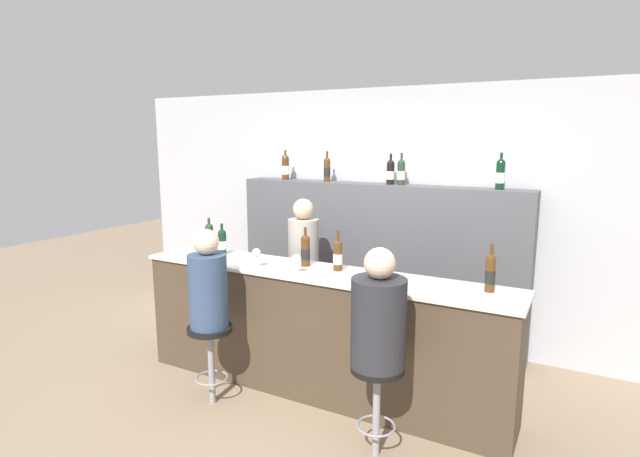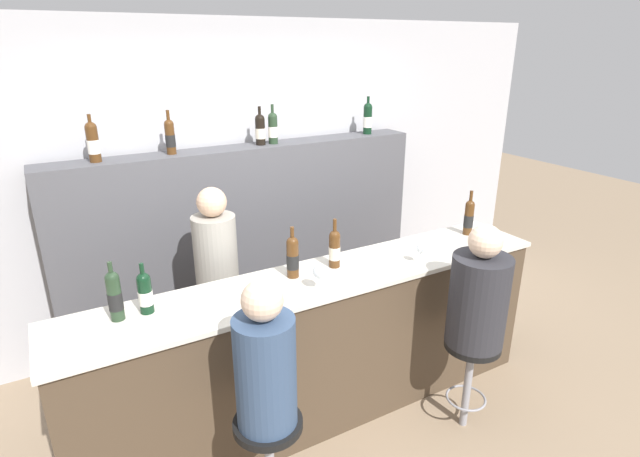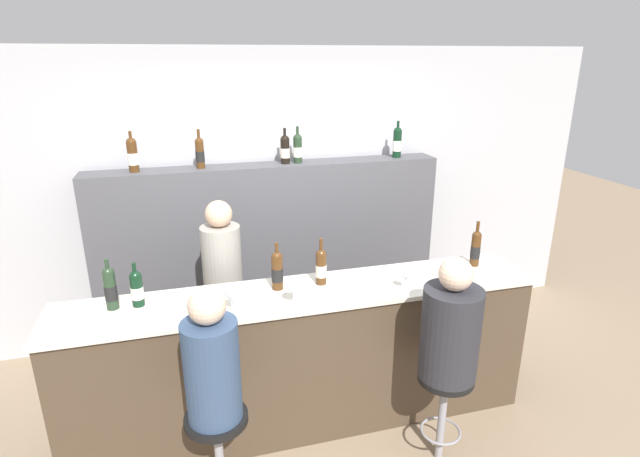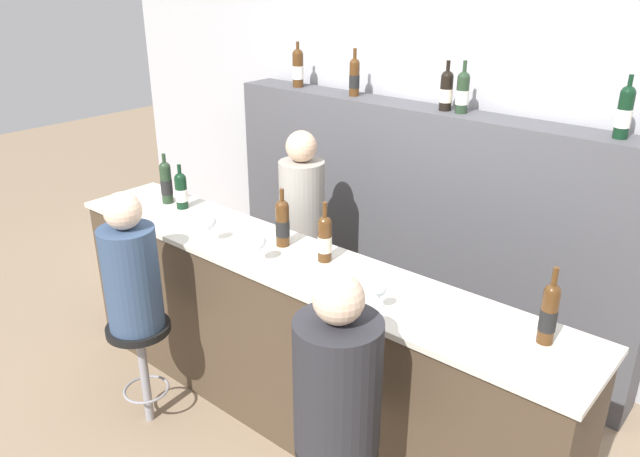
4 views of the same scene
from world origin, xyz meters
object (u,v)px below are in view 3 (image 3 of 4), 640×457
at_px(wine_bottle_backbar_1, 200,152).
at_px(wine_bottle_backbar_4, 397,142).
at_px(wine_bottle_counter_0, 110,288).
at_px(guest_seated_right, 451,328).
at_px(bar_stool_right, 444,394).
at_px(wine_bottle_backbar_0, 133,155).
at_px(bar_stool_left, 218,437).
at_px(wine_glass_2, 406,276).
at_px(wine_bottle_counter_4, 476,248).
at_px(wine_bottle_backbar_2, 285,149).
at_px(wine_bottle_counter_3, 321,266).
at_px(wine_glass_1, 293,287).
at_px(bartender, 225,303).
at_px(wine_bottle_counter_1, 137,288).
at_px(wine_glass_0, 231,294).
at_px(wine_bottle_backbar_3, 298,148).
at_px(wine_bottle_counter_2, 277,270).
at_px(guest_seated_left, 212,363).

distance_m(wine_bottle_backbar_1, wine_bottle_backbar_4, 1.73).
bearing_deg(wine_bottle_backbar_1, wine_bottle_counter_0, -118.81).
distance_m(wine_bottle_backbar_1, guest_seated_right, 2.38).
height_order(wine_bottle_counter_0, bar_stool_right, wine_bottle_counter_0).
height_order(wine_bottle_backbar_0, guest_seated_right, wine_bottle_backbar_0).
bearing_deg(bar_stool_left, wine_glass_2, 18.11).
distance_m(wine_bottle_counter_4, wine_bottle_backbar_2, 1.75).
bearing_deg(wine_bottle_backbar_0, bar_stool_right, -44.57).
xyz_separation_m(wine_glass_2, guest_seated_right, (0.11, -0.43, -0.17)).
bearing_deg(bar_stool_left, wine_bottle_backbar_0, 103.38).
bearing_deg(bar_stool_right, wine_bottle_backbar_2, 108.88).
distance_m(wine_bottle_counter_3, guest_seated_right, 0.93).
xyz_separation_m(wine_bottle_backbar_0, wine_glass_1, (0.97, -1.39, -0.63)).
relative_size(wine_bottle_counter_4, bartender, 0.22).
height_order(wine_bottle_counter_3, wine_glass_2, wine_bottle_counter_3).
height_order(wine_bottle_counter_3, wine_bottle_backbar_0, wine_bottle_backbar_0).
bearing_deg(wine_bottle_backbar_0, wine_bottle_counter_4, -25.58).
bearing_deg(wine_bottle_backbar_1, wine_bottle_backbar_4, -0.00).
xyz_separation_m(wine_bottle_counter_1, wine_bottle_counter_3, (1.18, 0.00, 0.01)).
xyz_separation_m(wine_bottle_counter_4, wine_bottle_backbar_2, (-1.18, 1.15, 0.59)).
bearing_deg(wine_glass_2, wine_glass_1, 180.00).
distance_m(wine_glass_0, bartender, 0.88).
distance_m(wine_bottle_backbar_3, wine_glass_1, 1.56).
relative_size(wine_bottle_counter_0, guest_seated_right, 0.42).
relative_size(wine_bottle_counter_2, wine_bottle_counter_4, 0.96).
bearing_deg(wine_bottle_counter_1, wine_bottle_backbar_0, 91.70).
relative_size(wine_bottle_backbar_2, bartender, 0.20).
bearing_deg(bar_stool_right, wine_bottle_counter_2, 144.29).
distance_m(wine_glass_0, wine_glass_2, 1.15).
bearing_deg(wine_bottle_counter_3, wine_bottle_counter_1, -180.00).
xyz_separation_m(wine_glass_1, bar_stool_left, (-0.54, -0.43, -0.65)).
bearing_deg(wine_bottle_backbar_4, bar_stool_left, -135.08).
xyz_separation_m(wine_bottle_counter_1, bar_stool_left, (0.40, -0.66, -0.66)).
relative_size(wine_bottle_counter_4, wine_glass_1, 2.17).
bearing_deg(wine_bottle_counter_2, guest_seated_right, -35.71).
height_order(wine_bottle_counter_3, wine_bottle_backbar_3, wine_bottle_backbar_3).
xyz_separation_m(wine_bottle_backbar_3, guest_seated_left, (-0.90, -1.81, -0.79)).
height_order(guest_seated_left, bar_stool_right, guest_seated_left).
distance_m(wine_bottle_counter_0, bar_stool_left, 1.10).
distance_m(wine_bottle_counter_3, wine_glass_2, 0.57).
bearing_deg(wine_bottle_backbar_0, wine_bottle_counter_0, -95.78).
relative_size(wine_bottle_counter_0, wine_bottle_counter_1, 1.14).
bearing_deg(bar_stool_left, wine_bottle_counter_3, 40.20).
distance_m(wine_bottle_counter_2, wine_glass_0, 0.41).
distance_m(wine_bottle_backbar_0, bar_stool_right, 2.88).
bearing_deg(guest_seated_left, wine_bottle_backbar_3, 63.62).
relative_size(wine_bottle_counter_2, wine_glass_1, 2.09).
bearing_deg(wine_glass_1, wine_bottle_counter_3, 44.05).
xyz_separation_m(wine_bottle_backbar_4, wine_glass_0, (-1.66, -1.39, -0.62)).
relative_size(wine_bottle_counter_1, wine_bottle_backbar_2, 0.96).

